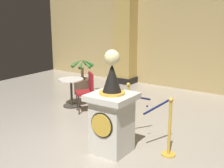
# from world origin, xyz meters

# --- Properties ---
(ground_plane) EXTENTS (12.07, 12.07, 0.00)m
(ground_plane) POSITION_xyz_m (0.00, 0.00, 0.00)
(ground_plane) COLOR #9E9384
(back_wall) EXTENTS (12.07, 0.16, 3.86)m
(back_wall) POSITION_xyz_m (0.00, 5.13, 1.93)
(back_wall) COLOR tan
(back_wall) RESTS_ON ground_plane
(pedestal_clock) EXTENTS (0.72, 0.72, 1.79)m
(pedestal_clock) POSITION_xyz_m (0.26, 0.28, 0.68)
(pedestal_clock) COLOR beige
(pedestal_clock) RESTS_ON ground_plane
(stanchion_near) EXTENTS (0.24, 0.24, 1.02)m
(stanchion_near) POSITION_xyz_m (1.12, 0.71, 0.36)
(stanchion_near) COLOR gold
(stanchion_near) RESTS_ON ground_plane
(stanchion_far) EXTENTS (0.24, 0.24, 1.01)m
(stanchion_far) POSITION_xyz_m (-0.00, 1.23, 0.35)
(stanchion_far) COLOR gold
(stanchion_far) RESTS_ON ground_plane
(velvet_rope) EXTENTS (0.86, 0.85, 0.22)m
(velvet_rope) POSITION_xyz_m (0.56, 0.97, 0.79)
(velvet_rope) COLOR #141947
(column_left) EXTENTS (0.73, 0.73, 3.71)m
(column_left) POSITION_xyz_m (-2.28, 4.82, 1.84)
(column_left) COLOR black
(column_left) RESTS_ON ground_plane
(potted_palm_left) EXTENTS (0.73, 0.70, 1.08)m
(potted_palm_left) POSITION_xyz_m (-2.57, 2.86, 0.34)
(potted_palm_left) COLOR #4C3828
(potted_palm_left) RESTS_ON ground_plane
(cafe_table) EXTENTS (0.63, 0.63, 0.72)m
(cafe_table) POSITION_xyz_m (-2.03, 1.78, 0.46)
(cafe_table) COLOR #332D28
(cafe_table) RESTS_ON ground_plane
(cafe_chair_red) EXTENTS (0.56, 0.56, 0.96)m
(cafe_chair_red) POSITION_xyz_m (-1.43, 1.69, 0.57)
(cafe_chair_red) COLOR black
(cafe_chair_red) RESTS_ON ground_plane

